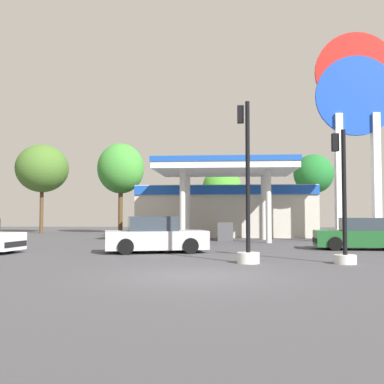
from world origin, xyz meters
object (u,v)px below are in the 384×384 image
object	(u,v)px
traffic_signal_1	(247,217)
tree_1	(121,169)
tree_2	(222,186)
car_0	(361,235)
tree_0	(42,169)
car_2	(156,236)
tree_3	(314,174)
station_pole_sign	(356,108)
traffic_signal_0	(343,222)

from	to	relation	value
traffic_signal_1	tree_1	bearing A→B (deg)	112.73
tree_1	tree_2	distance (m)	8.52
car_0	tree_0	distance (m)	27.03
car_2	tree_3	distance (m)	22.83
car_2	tree_0	bearing A→B (deg)	124.18
station_pole_sign	tree_1	distance (m)	19.68
car_0	tree_3	bearing A→B (deg)	86.05
tree_0	tree_3	bearing A→B (deg)	4.47
traffic_signal_1	tree_1	size ratio (longest dim) A/B	0.70
car_0	tree_3	size ratio (longest dim) A/B	0.62
traffic_signal_0	tree_3	bearing A→B (deg)	81.75
tree_1	car_0	bearing A→B (deg)	-48.11
car_0	traffic_signal_0	xyz separation A→B (m)	(-2.23, -6.09, 0.68)
tree_3	car_2	bearing A→B (deg)	-116.70
station_pole_sign	tree_2	size ratio (longest dim) A/B	2.27
station_pole_sign	tree_3	xyz separation A→B (m)	(-0.16, 12.38, -2.69)
traffic_signal_0	car_2	bearing A→B (deg)	150.10
traffic_signal_0	tree_0	bearing A→B (deg)	130.76
traffic_signal_1	tree_1	distance (m)	24.79
car_2	tree_3	xyz separation A→B (m)	(10.08, 20.04, 4.24)
tree_2	tree_3	size ratio (longest dim) A/B	0.80
tree_1	car_2	bearing A→B (deg)	-72.55
traffic_signal_0	tree_0	distance (m)	29.44
car_0	traffic_signal_0	distance (m)	6.52
traffic_signal_1	tree_0	xyz separation A→B (m)	(-16.00, 22.15, 3.87)
car_2	traffic_signal_0	size ratio (longest dim) A/B	1.04
traffic_signal_1	tree_3	world-z (taller)	tree_3
car_0	tree_3	world-z (taller)	tree_3
tree_1	tree_3	xyz separation A→B (m)	(15.96, 1.32, -0.43)
car_0	tree_1	bearing A→B (deg)	131.89
tree_3	traffic_signal_1	bearing A→B (deg)	-105.21
traffic_signal_0	traffic_signal_1	bearing A→B (deg)	-178.80
car_0	traffic_signal_0	bearing A→B (deg)	-110.12
car_2	tree_3	world-z (taller)	tree_3
traffic_signal_1	tree_2	xyz separation A→B (m)	(-1.09, 23.20, 2.40)
station_pole_sign	tree_3	size ratio (longest dim) A/B	1.82
traffic_signal_0	tree_1	bearing A→B (deg)	119.04
station_pole_sign	tree_0	distance (m)	25.12
car_2	tree_0	world-z (taller)	tree_0
car_2	traffic_signal_1	distance (m)	5.33
tree_2	car_0	bearing A→B (deg)	-69.53
car_0	car_2	size ratio (longest dim) A/B	0.91
traffic_signal_1	tree_0	size ratio (longest dim) A/B	0.71
tree_0	traffic_signal_1	bearing A→B (deg)	-54.17
traffic_signal_1	tree_3	bearing A→B (deg)	74.79
station_pole_sign	traffic_signal_0	size ratio (longest dim) A/B	2.79
traffic_signal_1	tree_1	world-z (taller)	tree_1
station_pole_sign	car_0	distance (m)	8.90
station_pole_sign	tree_3	world-z (taller)	station_pole_sign
car_2	tree_3	size ratio (longest dim) A/B	0.68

